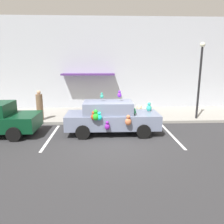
# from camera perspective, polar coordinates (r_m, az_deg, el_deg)

# --- Properties ---
(ground_plane) EXTENTS (60.00, 60.00, 0.00)m
(ground_plane) POSITION_cam_1_polar(r_m,az_deg,el_deg) (9.21, 0.00, -8.34)
(ground_plane) COLOR #2D2D30
(sidewalk) EXTENTS (24.00, 4.00, 0.15)m
(sidewalk) POSITION_cam_1_polar(r_m,az_deg,el_deg) (13.97, -0.89, -0.64)
(sidewalk) COLOR gray
(sidewalk) RESTS_ON ground
(storefront_building) EXTENTS (24.00, 1.25, 6.40)m
(storefront_building) POSITION_cam_1_polar(r_m,az_deg,el_deg) (15.73, -1.20, 12.33)
(storefront_building) COLOR #B2B7C1
(storefront_building) RESTS_ON ground
(parking_stripe_front) EXTENTS (0.12, 3.60, 0.01)m
(parking_stripe_front) POSITION_cam_1_polar(r_m,az_deg,el_deg) (10.64, 15.34, -5.85)
(parking_stripe_front) COLOR silver
(parking_stripe_front) RESTS_ON ground
(parking_stripe_rear) EXTENTS (0.12, 3.60, 0.01)m
(parking_stripe_rear) POSITION_cam_1_polar(r_m,az_deg,el_deg) (10.42, -15.72, -6.27)
(parking_stripe_rear) COLOR silver
(parking_stripe_rear) RESTS_ON ground
(plush_covered_car) EXTENTS (4.38, 2.00, 2.06)m
(plush_covered_car) POSITION_cam_1_polar(r_m,az_deg,el_deg) (10.36, -0.18, -1.31)
(plush_covered_car) COLOR slate
(plush_covered_car) RESTS_ON ground
(teddy_bear_on_sidewalk) EXTENTS (0.42, 0.35, 0.80)m
(teddy_bear_on_sidewalk) POSITION_cam_1_polar(r_m,az_deg,el_deg) (12.52, 7.10, -0.23)
(teddy_bear_on_sidewalk) COLOR beige
(teddy_bear_on_sidewalk) RESTS_ON sidewalk
(street_lamp_post) EXTENTS (0.28, 0.28, 4.27)m
(street_lamp_post) POSITION_cam_1_polar(r_m,az_deg,el_deg) (13.27, 22.10, 9.34)
(street_lamp_post) COLOR black
(street_lamp_post) RESTS_ON sidewalk
(pedestrian_near_shopfront) EXTENTS (0.36, 0.36, 1.69)m
(pedestrian_near_shopfront) POSITION_cam_1_polar(r_m,az_deg,el_deg) (12.85, -18.43, 1.39)
(pedestrian_near_shopfront) COLOR #806146
(pedestrian_near_shopfront) RESTS_ON sidewalk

